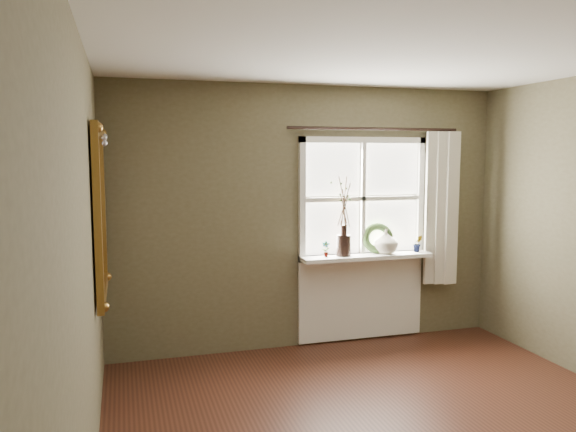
% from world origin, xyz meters
% --- Properties ---
extents(ceiling, '(4.50, 4.50, 0.00)m').
position_xyz_m(ceiling, '(0.00, 0.00, 2.60)').
color(ceiling, silver).
rests_on(ceiling, ground).
extents(wall_back, '(4.00, 0.10, 2.60)m').
position_xyz_m(wall_back, '(0.00, 2.30, 1.30)').
color(wall_back, brown).
rests_on(wall_back, ground).
extents(wall_left, '(0.10, 4.50, 2.60)m').
position_xyz_m(wall_left, '(-2.05, 0.00, 1.30)').
color(wall_left, brown).
rests_on(wall_left, ground).
extents(window_frame, '(1.36, 0.06, 1.24)m').
position_xyz_m(window_frame, '(0.55, 2.23, 1.48)').
color(window_frame, white).
rests_on(window_frame, wall_back).
extents(window_sill, '(1.36, 0.26, 0.04)m').
position_xyz_m(window_sill, '(0.55, 2.12, 0.90)').
color(window_sill, white).
rests_on(window_sill, wall_back).
extents(window_apron, '(1.36, 0.04, 0.88)m').
position_xyz_m(window_apron, '(0.55, 2.23, 0.46)').
color(window_apron, white).
rests_on(window_apron, ground).
extents(dark_jug, '(0.15, 0.15, 0.21)m').
position_xyz_m(dark_jug, '(0.30, 2.12, 1.03)').
color(dark_jug, black).
rests_on(dark_jug, window_sill).
extents(cream_vase, '(0.26, 0.26, 0.25)m').
position_xyz_m(cream_vase, '(0.77, 2.12, 1.05)').
color(cream_vase, beige).
rests_on(cream_vase, window_sill).
extents(wreath, '(0.35, 0.26, 0.33)m').
position_xyz_m(wreath, '(0.69, 2.16, 1.04)').
color(wreath, '#304A21').
rests_on(wreath, window_sill).
extents(potted_plant_left, '(0.10, 0.08, 0.16)m').
position_xyz_m(potted_plant_left, '(0.11, 2.12, 1.00)').
color(potted_plant_left, '#304A21').
rests_on(potted_plant_left, window_sill).
extents(potted_plant_right, '(0.11, 0.09, 0.17)m').
position_xyz_m(potted_plant_right, '(1.13, 2.12, 1.01)').
color(potted_plant_right, '#304A21').
rests_on(potted_plant_right, window_sill).
extents(curtain, '(0.36, 0.12, 1.59)m').
position_xyz_m(curtain, '(1.39, 2.13, 1.37)').
color(curtain, beige).
rests_on(curtain, wall_back).
extents(curtain_rod, '(1.84, 0.03, 0.03)m').
position_xyz_m(curtain_rod, '(0.65, 2.17, 2.18)').
color(curtain_rod, black).
rests_on(curtain_rod, wall_back).
extents(gilt_mirror, '(0.10, 1.11, 1.32)m').
position_xyz_m(gilt_mirror, '(-1.96, 1.48, 1.49)').
color(gilt_mirror, white).
rests_on(gilt_mirror, wall_left).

